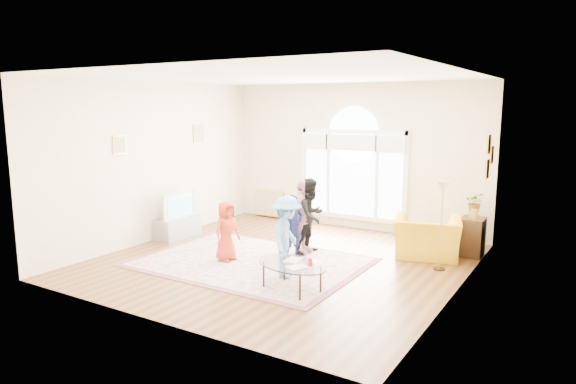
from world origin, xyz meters
The scene contains 18 objects.
ground centered at (0.00, 0.00, 0.00)m, with size 6.00×6.00×0.00m, color #552E14.
room_shell centered at (0.01, 2.83, 1.57)m, with size 6.00×6.00×6.00m.
area_rug centered at (-0.42, -0.34, 0.01)m, with size 3.60×2.60×0.02m, color beige.
rug_border centered at (-0.42, -0.34, 0.01)m, with size 3.80×2.80×0.01m, color #854D4D.
tv_console centered at (-2.75, 0.30, 0.21)m, with size 0.45×1.00×0.42m, color gray.
television centered at (-2.74, 0.30, 0.70)m, with size 0.16×0.97×0.56m.
coffee_table centered at (0.90, -1.16, 0.40)m, with size 1.34×1.03×0.54m.
armchair centered at (2.11, 1.58, 0.37)m, with size 1.14×1.00×0.74m, color gold.
side_cabinet centered at (2.78, 2.13, 0.35)m, with size 0.40×0.50×0.70m, color black.
floor_lamp centered at (2.51, 0.98, 1.28)m, with size 0.29×0.29×1.51m.
plant_pedestal centered at (2.70, 2.64, 0.35)m, with size 0.20×0.20×0.70m, color white.
potted_plant centered at (2.70, 2.64, 0.90)m, with size 0.36×0.31×0.39m, color #33722D.
leaning_picture centered at (-2.19, 2.90, 0.00)m, with size 0.80×0.05×0.62m, color tan.
child_red centered at (-0.83, -0.49, 0.55)m, with size 0.52×0.34×1.06m, color red.
child_navy centered at (0.11, 0.21, 0.60)m, with size 0.42×0.28×1.15m, color #111335.
child_black centered at (0.21, 0.67, 0.72)m, with size 0.68×0.53×1.40m, color black.
child_pink centered at (0.09, 0.56, 0.72)m, with size 0.82×0.34×1.39m, color #E39CB7.
child_blue centered at (0.54, -0.71, 0.68)m, with size 0.85×0.49×1.31m, color #659BD8.
Camera 1 is at (4.64, -7.40, 2.73)m, focal length 32.00 mm.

